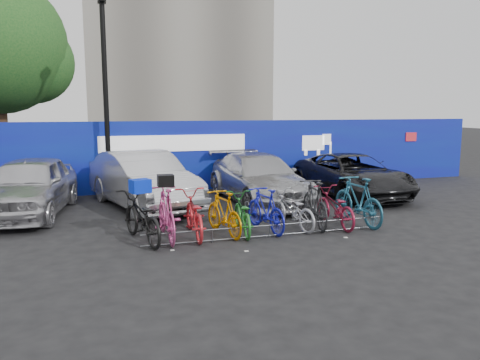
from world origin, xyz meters
name	(u,v)px	position (x,y,z in m)	size (l,w,h in m)	color
ground	(260,231)	(0.00, 0.00, 0.00)	(100.00, 100.00, 0.00)	black
hoarding	(203,155)	(0.01, 6.00, 1.20)	(22.00, 0.18, 2.40)	#0A2B96
tree	(2,48)	(-6.77, 10.06, 5.07)	(5.40, 5.20, 7.80)	#382314
lamppost	(106,94)	(-3.20, 5.40, 3.27)	(0.25, 0.50, 6.11)	black
bike_rack	(270,230)	(0.00, -0.60, 0.16)	(5.60, 0.03, 0.30)	#595B60
car_0	(29,186)	(-5.30, 3.37, 0.79)	(1.86, 4.61, 1.57)	#B6B6BB
car_1	(143,180)	(-2.32, 3.46, 0.80)	(1.70, 4.87, 1.61)	#B4B5BA
car_2	(259,178)	(1.13, 3.33, 0.72)	(2.02, 4.98, 1.44)	#A5A6AA
car_3	(352,175)	(4.36, 3.35, 0.68)	(2.25, 4.88, 1.36)	black
bike_0	(141,217)	(-2.72, -0.10, 0.53)	(0.71, 2.03, 1.07)	black
bike_1	(166,213)	(-2.18, -0.08, 0.59)	(0.55, 1.95, 1.17)	#CA4084
bike_2	(193,214)	(-1.58, -0.01, 0.51)	(0.67, 1.93, 1.01)	red
bike_3	(224,213)	(-0.91, -0.09, 0.51)	(0.48, 1.68, 1.01)	#CB7C01
bike_4	(242,214)	(-0.48, -0.08, 0.46)	(0.61, 1.74, 0.91)	#227527
bike_5	(265,210)	(0.09, -0.08, 0.51)	(0.48, 1.71, 1.03)	#1417B1
bike_6	(292,210)	(0.78, 0.00, 0.45)	(0.60, 1.72, 0.90)	#9D9EA3
bike_7	(315,203)	(1.37, 0.00, 0.57)	(0.53, 1.89, 1.14)	#242527
bike_8	(334,207)	(1.84, -0.12, 0.47)	(0.62, 1.79, 0.94)	maroon
bike_9	(358,200)	(2.49, -0.09, 0.59)	(0.56, 1.98, 1.19)	#1E5872
cargo_crate	(140,186)	(-2.72, -0.10, 1.21)	(0.40, 0.30, 0.28)	#0525CF
cargo_topcase	(166,181)	(-2.18, -0.08, 1.30)	(0.34, 0.30, 0.25)	black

